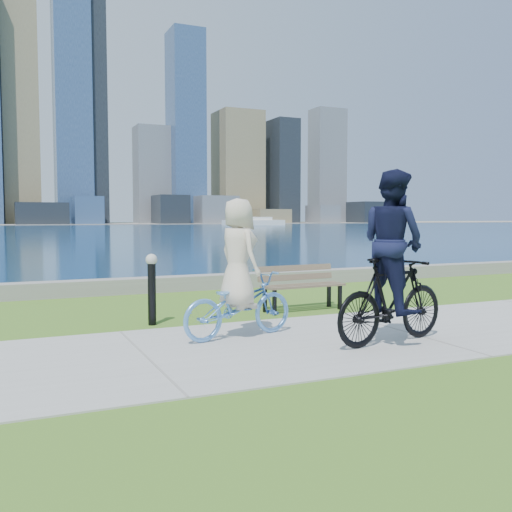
{
  "coord_description": "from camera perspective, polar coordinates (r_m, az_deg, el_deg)",
  "views": [
    {
      "loc": [
        -5.63,
        -7.02,
        1.79
      ],
      "look_at": [
        -1.59,
        2.01,
        1.1
      ],
      "focal_mm": 40.0,
      "sensor_mm": 36.0,
      "label": 1
    }
  ],
  "objects": [
    {
      "name": "ground",
      "position": [
        9.17,
        14.45,
        -7.39
      ],
      "size": [
        320.0,
        320.0,
        0.0
      ],
      "primitive_type": "plane",
      "color": "#3E681B",
      "rests_on": "ground"
    },
    {
      "name": "bollard_lamp",
      "position": [
        9.52,
        -10.38,
        -2.8
      ],
      "size": [
        0.19,
        0.19,
        1.18
      ],
      "color": "black",
      "rests_on": "ground"
    },
    {
      "name": "cyclist_woman",
      "position": [
        8.32,
        -1.78,
        -3.03
      ],
      "size": [
        0.99,
        1.92,
        2.03
      ],
      "rotation": [
        0.0,
        0.0,
        1.77
      ],
      "color": "#60A0EA",
      "rests_on": "ground"
    },
    {
      "name": "ferry_far",
      "position": [
        112.61,
        -0.23,
        3.44
      ],
      "size": [
        12.17,
        3.48,
        1.65
      ],
      "color": "white",
      "rests_on": "ground"
    },
    {
      "name": "concrete_path",
      "position": [
        9.17,
        14.45,
        -7.33
      ],
      "size": [
        80.0,
        3.5,
        0.02
      ],
      "primitive_type": "cube",
      "color": "#9F9E9A",
      "rests_on": "ground"
    },
    {
      "name": "far_shore",
      "position": [
        137.15,
        -21.77,
        2.99
      ],
      "size": [
        320.0,
        30.0,
        0.12
      ],
      "primitive_type": "cube",
      "color": "gray",
      "rests_on": "ground"
    },
    {
      "name": "city_skyline",
      "position": [
        138.72,
        -21.23,
        13.0
      ],
      "size": [
        175.74,
        21.13,
        76.0
      ],
      "color": "slate",
      "rests_on": "ground"
    },
    {
      "name": "bay_water",
      "position": [
        79.24,
        -20.04,
        2.47
      ],
      "size": [
        320.0,
        131.0,
        0.01
      ],
      "primitive_type": "cube",
      "color": "navy",
      "rests_on": "ground"
    },
    {
      "name": "park_bench",
      "position": [
        10.9,
        4.47,
        -2.71
      ],
      "size": [
        1.67,
        0.65,
        0.85
      ],
      "rotation": [
        0.0,
        0.0,
        0.05
      ],
      "color": "black",
      "rests_on": "ground"
    },
    {
      "name": "seawall",
      "position": [
        14.46,
        -1.03,
        -2.42
      ],
      "size": [
        90.0,
        0.5,
        0.35
      ],
      "primitive_type": "cube",
      "color": "gray",
      "rests_on": "ground"
    },
    {
      "name": "cyclist_man",
      "position": [
        8.13,
        13.45,
        -1.49
      ],
      "size": [
        0.9,
        2.07,
        2.41
      ],
      "rotation": [
        0.0,
        0.0,
        1.74
      ],
      "color": "black",
      "rests_on": "ground"
    }
  ]
}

